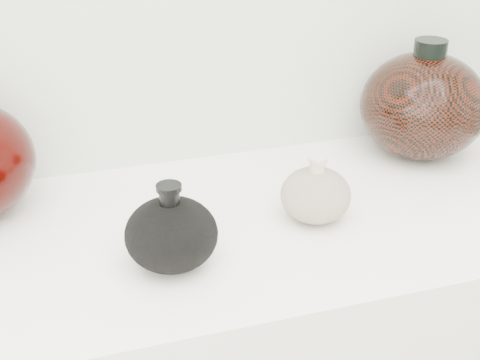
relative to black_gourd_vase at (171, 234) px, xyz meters
name	(u,v)px	position (x,y,z in m)	size (l,w,h in m)	color
black_gourd_vase	(171,234)	(0.00, 0.00, 0.00)	(0.15, 0.15, 0.13)	black
cream_gourd_vase	(316,194)	(0.24, 0.06, -0.01)	(0.14, 0.14, 0.11)	beige
right_round_pot	(423,105)	(0.53, 0.23, 0.05)	(0.29, 0.29, 0.22)	black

